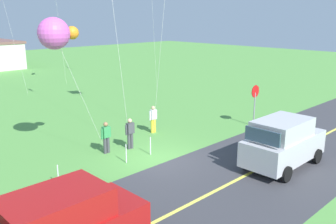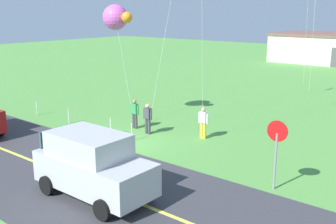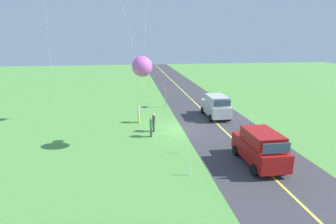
{
  "view_description": "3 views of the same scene",
  "coord_description": "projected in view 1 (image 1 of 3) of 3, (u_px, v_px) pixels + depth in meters",
  "views": [
    {
      "loc": [
        -11.37,
        -12.16,
        6.65
      ],
      "look_at": [
        2.22,
        1.65,
        1.6
      ],
      "focal_mm": 39.8,
      "sensor_mm": 36.0,
      "label": 1
    },
    {
      "loc": [
        13.56,
        -13.05,
        6.27
      ],
      "look_at": [
        1.9,
        1.28,
        1.64
      ],
      "focal_mm": 43.61,
      "sensor_mm": 36.0,
      "label": 2
    },
    {
      "loc": [
        -21.74,
        4.02,
        7.76
      ],
      "look_at": [
        0.8,
        0.7,
        1.43
      ],
      "focal_mm": 28.6,
      "sensor_mm": 36.0,
      "label": 3
    }
  ],
  "objects": [
    {
      "name": "asphalt_road",
      "position": [
        227.0,
        185.0,
        15.02
      ],
      "size": [
        120.0,
        7.0,
        0.0
      ],
      "primitive_type": "cube",
      "color": "#38383D",
      "rests_on": "ground"
    },
    {
      "name": "stop_sign",
      "position": [
        255.0,
        97.0,
        22.65
      ],
      "size": [
        0.76,
        0.08,
        2.56
      ],
      "color": "gray",
      "rests_on": "ground"
    },
    {
      "name": "person_adult_near",
      "position": [
        106.0,
        136.0,
        18.31
      ],
      "size": [
        0.58,
        0.22,
        1.6
      ],
      "rotation": [
        0.0,
        0.0,
        5.04
      ],
      "color": "#3F3F47",
      "rests_on": "ground"
    },
    {
      "name": "person_adult_companion",
      "position": [
        130.0,
        133.0,
        18.92
      ],
      "size": [
        0.58,
        0.22,
        1.6
      ],
      "rotation": [
        0.0,
        0.0,
        5.88
      ],
      "color": "#3F3F47",
      "rests_on": "ground"
    },
    {
      "name": "fence_post_3",
      "position": [
        150.0,
        146.0,
        18.2
      ],
      "size": [
        0.05,
        0.05,
        0.9
      ],
      "primitive_type": "cylinder",
      "color": "silver",
      "rests_on": "ground"
    },
    {
      "name": "car_suv_foreground",
      "position": [
        283.0,
        142.0,
        16.61
      ],
      "size": [
        4.4,
        2.12,
        2.24
      ],
      "color": "#B7B7BC",
      "rests_on": "ground"
    },
    {
      "name": "ground_plane",
      "position": [
        159.0,
        160.0,
        17.79
      ],
      "size": [
        120.0,
        120.0,
        0.1
      ],
      "primitive_type": "cube",
      "color": "#549342"
    },
    {
      "name": "fence_post_1",
      "position": [
        58.0,
        176.0,
        14.84
      ],
      "size": [
        0.05,
        0.05,
        0.9
      ],
      "primitive_type": "cylinder",
      "color": "silver",
      "rests_on": "ground"
    },
    {
      "name": "kite_red_low",
      "position": [
        55.0,
        33.0,
        16.21
      ],
      "size": [
        2.72,
        1.4,
        6.58
      ],
      "color": "silver",
      "rests_on": "ground"
    },
    {
      "name": "person_child_watcher",
      "position": [
        153.0,
        118.0,
        21.54
      ],
      "size": [
        0.58,
        0.22,
        1.6
      ],
      "rotation": [
        0.0,
        0.0,
        1.45
      ],
      "color": "yellow",
      "rests_on": "ground"
    },
    {
      "name": "road_centre_stripe",
      "position": [
        227.0,
        185.0,
        15.02
      ],
      "size": [
        120.0,
        0.16,
        0.0
      ],
      "primitive_type": "cube",
      "color": "#E5E04C",
      "rests_on": "asphalt_road"
    },
    {
      "name": "fence_post_2",
      "position": [
        126.0,
        154.0,
        17.18
      ],
      "size": [
        0.05,
        0.05,
        0.9
      ],
      "primitive_type": "cylinder",
      "color": "silver",
      "rests_on": "ground"
    }
  ]
}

